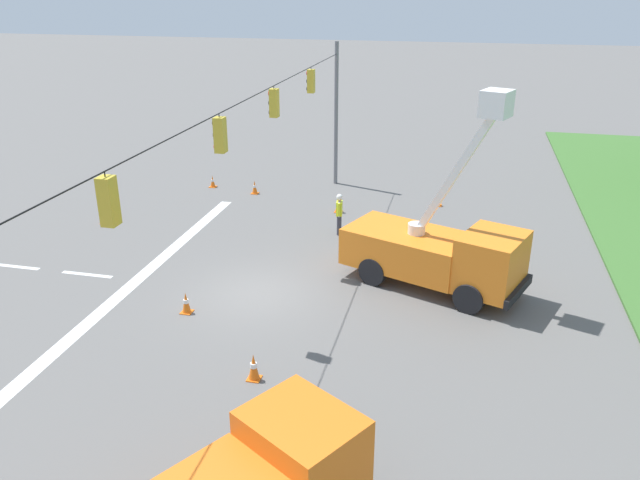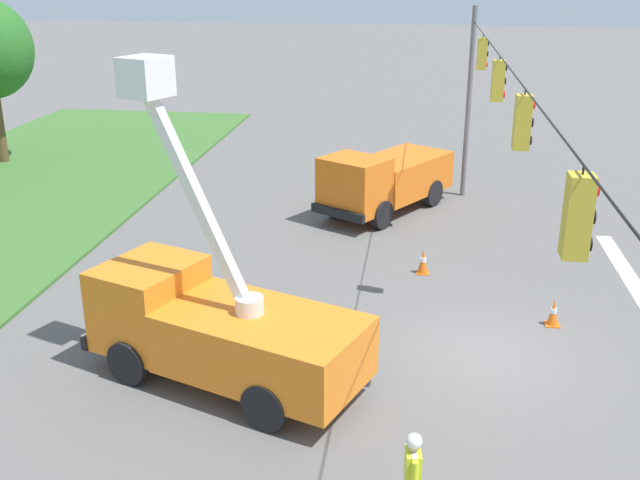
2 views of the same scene
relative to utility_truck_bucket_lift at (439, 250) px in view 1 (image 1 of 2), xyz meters
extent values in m
plane|color=#605E5B|center=(1.90, -5.93, -1.39)|extent=(200.00, 200.00, 0.00)
cube|color=silver|center=(1.90, -10.43, -1.39)|extent=(17.60, 0.50, 0.01)
cube|color=silver|center=(1.90, -12.43, -1.39)|extent=(0.20, 2.00, 0.01)
cube|color=silver|center=(1.90, -15.43, -1.39)|extent=(0.20, 2.00, 0.01)
cylinder|color=slate|center=(-11.10, -5.93, 2.21)|extent=(0.20, 0.20, 7.20)
cylinder|color=black|center=(1.90, -5.93, 5.21)|extent=(26.00, 0.03, 0.03)
cylinder|color=black|center=(-5.89, -5.93, 5.16)|extent=(0.02, 0.02, 0.10)
cube|color=gold|center=(-5.89, -5.93, 4.63)|extent=(0.32, 0.28, 0.96)
cylinder|color=red|center=(-5.89, -6.09, 4.95)|extent=(0.16, 0.05, 0.16)
cylinder|color=black|center=(-5.89, -6.09, 4.63)|extent=(0.16, 0.05, 0.16)
cylinder|color=black|center=(-5.89, -6.09, 4.31)|extent=(0.16, 0.05, 0.16)
cylinder|color=black|center=(-0.66, -5.93, 5.16)|extent=(0.02, 0.02, 0.10)
cube|color=gold|center=(-0.66, -5.93, 4.63)|extent=(0.32, 0.28, 0.96)
cylinder|color=red|center=(-0.66, -6.09, 4.95)|extent=(0.16, 0.05, 0.16)
cylinder|color=black|center=(-0.66, -6.09, 4.63)|extent=(0.16, 0.05, 0.16)
cylinder|color=black|center=(-0.66, -6.09, 4.31)|extent=(0.16, 0.05, 0.16)
cylinder|color=black|center=(4.30, -5.93, 5.16)|extent=(0.02, 0.02, 0.10)
cube|color=gold|center=(4.30, -5.93, 4.63)|extent=(0.32, 0.28, 0.96)
cylinder|color=black|center=(4.30, -6.09, 4.95)|extent=(0.16, 0.05, 0.16)
cylinder|color=black|center=(4.30, -6.09, 4.63)|extent=(0.16, 0.05, 0.16)
cylinder|color=red|center=(4.30, -6.09, 4.31)|extent=(0.16, 0.05, 0.16)
cylinder|color=black|center=(9.96, -5.93, 5.16)|extent=(0.02, 0.02, 0.10)
cube|color=gold|center=(9.96, -5.93, 4.63)|extent=(0.32, 0.28, 0.96)
cylinder|color=black|center=(9.96, -6.09, 4.95)|extent=(0.16, 0.05, 0.16)
cylinder|color=black|center=(9.96, -6.09, 4.63)|extent=(0.16, 0.05, 0.16)
cylinder|color=red|center=(9.96, -6.09, 4.31)|extent=(0.16, 0.05, 0.16)
cube|color=orange|center=(-0.43, -1.10, -0.24)|extent=(3.76, 4.81, 1.31)
cube|color=orange|center=(0.67, 1.72, 0.04)|extent=(2.79, 2.52, 1.87)
cube|color=#1E2838|center=(0.91, 2.31, 0.37)|extent=(1.92, 0.83, 0.84)
cube|color=black|center=(1.03, 2.64, -0.74)|extent=(2.27, 1.02, 0.30)
cylinder|color=black|center=(-0.43, 1.89, -0.89)|extent=(0.63, 1.03, 1.00)
cylinder|color=black|center=(1.60, 1.09, -0.89)|extent=(0.63, 1.03, 1.00)
cylinder|color=black|center=(-1.73, -1.41, -0.89)|extent=(0.63, 1.03, 1.00)
cylinder|color=black|center=(0.31, -2.21, -0.89)|extent=(0.63, 1.03, 1.00)
cylinder|color=silver|center=(-0.32, -0.82, 0.60)|extent=(0.60, 0.60, 0.36)
cube|color=white|center=(0.10, 0.26, 2.64)|extent=(1.15, 2.45, 4.55)
cube|color=white|center=(0.53, 1.35, 5.11)|extent=(1.13, 1.07, 0.80)
cube|color=orange|center=(10.79, -1.99, 0.05)|extent=(2.58, 2.72, 1.89)
cube|color=#1E2838|center=(10.28, -1.67, 0.38)|extent=(1.07, 1.66, 0.85)
cube|color=black|center=(9.99, -1.49, -0.74)|extent=(1.29, 1.97, 0.30)
cylinder|color=black|center=(10.46, -2.98, -0.89)|extent=(1.00, 0.76, 1.00)
cylinder|color=#383842|center=(-4.18, -4.31, -0.97)|extent=(0.18, 0.18, 0.85)
cylinder|color=#383842|center=(-3.98, -4.28, -0.97)|extent=(0.18, 0.18, 0.85)
cube|color=#D8EA26|center=(-4.08, -4.29, -0.24)|extent=(0.43, 0.28, 0.60)
cube|color=silver|center=(-4.08, -4.29, -0.24)|extent=(0.43, 0.13, 0.62)
cylinder|color=#D8EA26|center=(-4.35, -4.33, -0.21)|extent=(0.11, 0.11, 0.55)
cylinder|color=#D8EA26|center=(-3.81, -4.26, -0.21)|extent=(0.11, 0.11, 0.55)
sphere|color=tan|center=(-4.08, -4.29, 0.19)|extent=(0.22, 0.22, 0.22)
sphere|color=white|center=(-4.08, -4.29, 0.25)|extent=(0.26, 0.26, 0.26)
cube|color=orange|center=(-8.46, -9.52, -1.38)|extent=(0.36, 0.36, 0.03)
cone|color=orange|center=(-8.46, -9.52, -1.04)|extent=(0.26, 0.26, 0.64)
cylinder|color=white|center=(-8.46, -9.52, -1.01)|extent=(0.16, 0.16, 0.12)
cube|color=orange|center=(6.65, -4.42, -1.38)|extent=(0.36, 0.36, 0.03)
cone|color=orange|center=(6.65, -4.42, -0.99)|extent=(0.29, 0.29, 0.73)
cylinder|color=white|center=(6.65, -4.42, -0.96)|extent=(0.18, 0.18, 0.13)
cube|color=orange|center=(-2.96, -14.60, -1.38)|extent=(0.36, 0.36, 0.03)
cone|color=orange|center=(-2.96, -14.60, -1.03)|extent=(0.27, 0.27, 0.67)
cylinder|color=white|center=(-2.96, -14.60, -0.99)|extent=(0.17, 0.17, 0.12)
cube|color=orange|center=(-9.00, -11.99, -1.38)|extent=(0.36, 0.36, 0.03)
cone|color=orange|center=(-9.00, -11.99, -1.07)|extent=(0.24, 0.24, 0.59)
cylinder|color=white|center=(-9.00, -11.99, -1.04)|extent=(0.15, 0.15, 0.11)
cube|color=orange|center=(3.68, -7.71, -1.38)|extent=(0.36, 0.36, 0.03)
cone|color=orange|center=(3.68, -7.71, -1.02)|extent=(0.27, 0.27, 0.68)
cylinder|color=white|center=(3.68, -7.71, -0.99)|extent=(0.17, 0.17, 0.12)
cube|color=orange|center=(-8.69, -0.44, -1.38)|extent=(0.36, 0.36, 0.03)
cone|color=orange|center=(-8.69, -0.44, -1.07)|extent=(0.24, 0.24, 0.59)
cylinder|color=white|center=(-8.69, -0.44, -1.04)|extent=(0.15, 0.15, 0.11)
cube|color=orange|center=(-6.74, -4.86, -1.38)|extent=(0.36, 0.36, 0.03)
cone|color=orange|center=(-6.74, -4.86, -0.97)|extent=(0.31, 0.31, 0.77)
cylinder|color=white|center=(-6.74, -4.86, -0.94)|extent=(0.19, 0.19, 0.14)
camera|label=1|loc=(19.88, 0.50, 8.44)|focal=35.00mm
camera|label=2|loc=(-14.03, -4.17, 7.26)|focal=42.00mm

